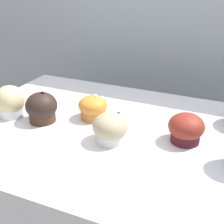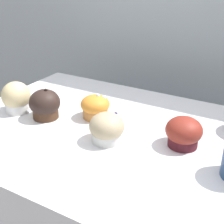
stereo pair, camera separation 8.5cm
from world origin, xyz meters
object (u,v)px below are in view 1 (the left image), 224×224
(muffin_back_right, at_px, (42,108))
(muffin_front_right, at_px, (93,107))
(muffin_front_left, at_px, (110,129))
(muffin_back_left, at_px, (186,129))
(muffin_back_center, at_px, (10,102))

(muffin_back_right, xyz_separation_m, muffin_front_right, (0.13, 0.07, -0.01))
(muffin_back_right, height_order, muffin_front_right, muffin_back_right)
(muffin_front_right, bearing_deg, muffin_front_left, -45.39)
(muffin_back_left, xyz_separation_m, muffin_back_right, (-0.40, -0.05, 0.00))
(muffin_front_left, relative_size, muffin_back_center, 0.95)
(muffin_back_right, xyz_separation_m, muffin_front_left, (0.22, -0.03, -0.01))
(muffin_front_left, height_order, muffin_back_center, muffin_back_center)
(muffin_front_left, relative_size, muffin_front_right, 1.05)
(muffin_back_right, distance_m, muffin_front_left, 0.23)
(muffin_back_right, height_order, muffin_back_center, muffin_back_center)
(muffin_back_right, distance_m, muffin_front_right, 0.15)
(muffin_back_right, bearing_deg, muffin_front_right, 30.73)
(muffin_back_right, bearing_deg, muffin_back_left, 6.93)
(muffin_front_right, bearing_deg, muffin_back_center, -159.78)
(muffin_back_left, relative_size, muffin_front_right, 1.07)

